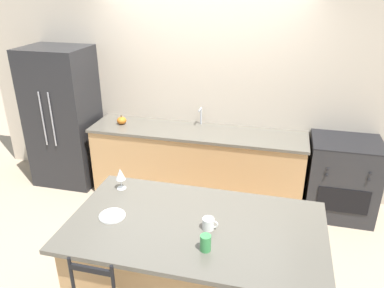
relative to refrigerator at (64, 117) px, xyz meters
name	(u,v)px	position (x,y,z in m)	size (l,w,h in m)	color
ground_plane	(190,208)	(1.81, -0.34, -0.92)	(18.00, 18.00, 0.00)	tan
wall_back	(203,87)	(1.81, 0.35, 0.43)	(6.00, 0.07, 2.70)	beige
back_counter	(197,162)	(1.81, 0.03, -0.47)	(2.66, 0.68, 0.90)	tan
sink_faucet	(201,114)	(1.81, 0.23, 0.12)	(0.02, 0.13, 0.22)	#ADAFB5
kitchen_island	(195,273)	(2.26, -1.91, -0.44)	(1.89, 1.07, 0.94)	tan
refrigerator	(64,117)	(0.00, 0.00, 0.00)	(0.81, 0.69, 1.83)	#232326
oven_range	(341,178)	(3.55, 0.02, -0.45)	(0.77, 0.65, 0.94)	#28282B
dinner_plate	(112,216)	(1.62, -1.97, 0.04)	(0.20, 0.20, 0.02)	white
wine_glass	(120,175)	(1.52, -1.56, 0.16)	(0.08, 0.08, 0.19)	white
coffee_mug	(209,224)	(2.36, -1.94, 0.07)	(0.12, 0.09, 0.09)	white
tumbler_cup	(206,243)	(2.39, -2.17, 0.09)	(0.07, 0.07, 0.12)	#3D934C
pumpkin_decoration	(122,120)	(0.83, 0.00, 0.03)	(0.12, 0.12, 0.12)	orange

